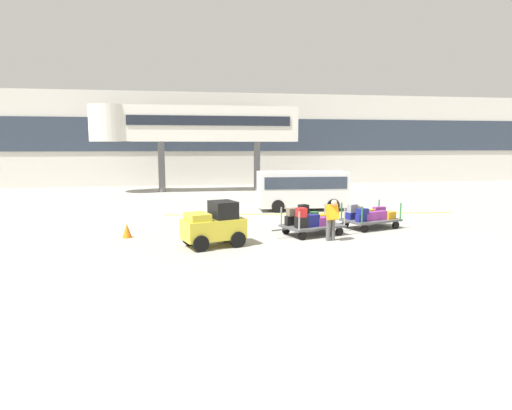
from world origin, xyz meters
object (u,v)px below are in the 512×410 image
baggage_handler (332,218)px  safety_cone_far (127,231)px  baggage_cart_lead (309,221)px  baggage_cart_middle (370,217)px  shuttle_van (302,187)px  baggage_tug (214,225)px

baggage_handler → safety_cone_far: bearing=166.4°
baggage_cart_lead → baggage_cart_middle: (2.94, 0.95, -0.05)m
baggage_cart_lead → shuttle_van: size_ratio=0.63×
baggage_cart_lead → baggage_handler: (0.52, -1.15, 0.31)m
baggage_handler → shuttle_van: size_ratio=0.32×
safety_cone_far → shuttle_van: bearing=34.6°
baggage_handler → baggage_tug: bearing=-178.1°
baggage_tug → baggage_cart_lead: bearing=18.8°
shuttle_van → safety_cone_far: bearing=-145.4°
baggage_cart_lead → baggage_cart_middle: bearing=17.9°
baggage_cart_lead → safety_cone_far: (-7.03, 0.68, -0.28)m
baggage_tug → baggage_cart_lead: 4.03m
baggage_cart_middle → shuttle_van: 5.86m
baggage_tug → baggage_handler: bearing=1.9°
safety_cone_far → baggage_handler: bearing=-13.6°
baggage_cart_middle → baggage_handler: baggage_handler is taller
baggage_handler → shuttle_van: 7.81m
baggage_cart_middle → shuttle_van: shuttle_van is taller
baggage_cart_lead → baggage_cart_middle: baggage_cart_lead is taller
baggage_tug → baggage_cart_middle: (6.75, 2.24, -0.24)m
baggage_handler → baggage_cart_lead: bearing=114.4°
baggage_cart_lead → baggage_handler: bearing=-65.6°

